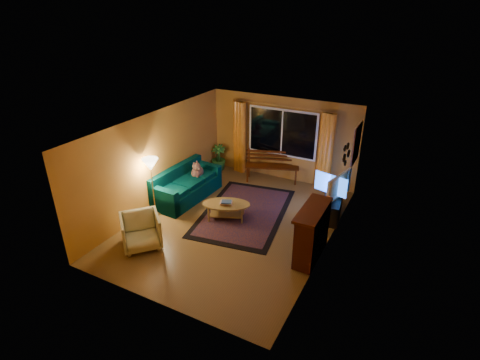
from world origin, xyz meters
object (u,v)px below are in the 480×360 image
at_px(bench, 272,173).
at_px(armchair, 141,230).
at_px(sofa, 187,184).
at_px(tv_console, 332,206).
at_px(floor_lamp, 153,187).
at_px(coffee_table, 226,211).

distance_m(bench, armchair, 4.58).
height_order(bench, sofa, sofa).
bearing_deg(bench, sofa, -147.84).
xyz_separation_m(armchair, tv_console, (3.37, 3.25, -0.15)).
bearing_deg(armchair, bench, 26.94).
height_order(sofa, floor_lamp, floor_lamp).
xyz_separation_m(bench, tv_console, (2.15, -1.16, 0.03)).
bearing_deg(coffee_table, armchair, -120.24).
relative_size(coffee_table, tv_console, 0.92).
xyz_separation_m(sofa, floor_lamp, (-0.22, -1.10, 0.33)).
height_order(floor_lamp, tv_console, floor_lamp).
xyz_separation_m(bench, sofa, (-1.63, -2.09, 0.19)).
bearing_deg(armchair, coffee_table, 12.22).
distance_m(bench, tv_console, 2.44).
xyz_separation_m(bench, floor_lamp, (-1.85, -3.18, 0.52)).
xyz_separation_m(coffee_table, tv_console, (2.28, 1.39, 0.05)).
relative_size(sofa, floor_lamp, 1.39).
distance_m(sofa, armchair, 2.36).
height_order(bench, armchair, armchair).
relative_size(bench, floor_lamp, 1.04).
bearing_deg(sofa, coffee_table, -13.84).
bearing_deg(bench, floor_lamp, -139.95).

